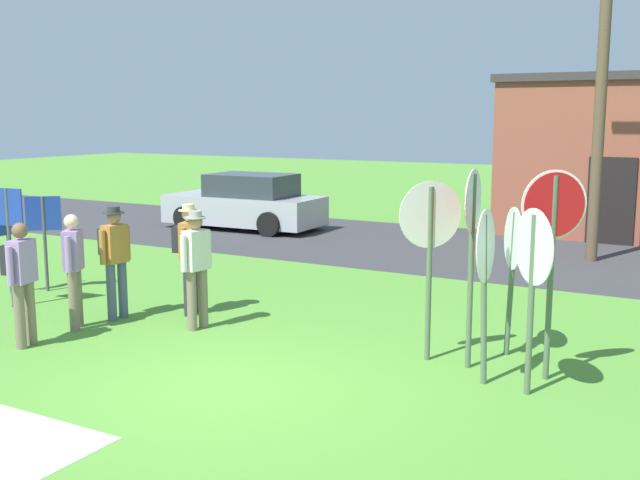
{
  "coord_description": "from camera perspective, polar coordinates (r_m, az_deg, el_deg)",
  "views": [
    {
      "loc": [
        5.09,
        -6.69,
        3.1
      ],
      "look_at": [
        -0.23,
        2.77,
        1.3
      ],
      "focal_mm": 42.65,
      "sensor_mm": 36.0,
      "label": 1
    }
  ],
  "objects": [
    {
      "name": "ground_plane",
      "position": [
        8.96,
        -7.55,
        -10.91
      ],
      "size": [
        80.0,
        80.0,
        0.0
      ],
      "primitive_type": "plane",
      "color": "#518E33"
    },
    {
      "name": "street_asphalt",
      "position": [
        17.79,
        12.26,
        -0.83
      ],
      "size": [
        60.0,
        6.4,
        0.01
      ],
      "primitive_type": "cube",
      "color": "#38383A",
      "rests_on": "ground"
    },
    {
      "name": "building_background",
      "position": [
        22.02,
        22.17,
        6.0
      ],
      "size": [
        6.08,
        5.41,
        4.1
      ],
      "color": "brown",
      "rests_on": "ground"
    },
    {
      "name": "utility_pole",
      "position": [
        17.02,
        20.36,
        10.81
      ],
      "size": [
        1.8,
        0.24,
        7.03
      ],
      "color": "brown",
      "rests_on": "ground"
    },
    {
      "name": "parked_car_on_street",
      "position": [
        20.88,
        -5.58,
        2.72
      ],
      "size": [
        4.37,
        2.15,
        1.51
      ],
      "color": "#A5A8AD",
      "rests_on": "ground"
    },
    {
      "name": "stop_sign_center_cluster",
      "position": [
        9.13,
        17.06,
        0.24
      ],
      "size": [
        0.63,
        0.52,
        2.48
      ],
      "color": "#51664C",
      "rests_on": "ground"
    },
    {
      "name": "stop_sign_tallest",
      "position": [
        8.85,
        12.26,
        -1.87
      ],
      "size": [
        0.14,
        0.85,
        2.05
      ],
      "color": "#51664C",
      "rests_on": "ground"
    },
    {
      "name": "stop_sign_leaning_right",
      "position": [
        10.02,
        14.25,
        -1.11
      ],
      "size": [
        0.44,
        0.71,
        1.94
      ],
      "color": "#51664C",
      "rests_on": "ground"
    },
    {
      "name": "stop_sign_far_back",
      "position": [
        8.61,
        15.69,
        -2.05
      ],
      "size": [
        0.57,
        0.64,
        2.1
      ],
      "color": "#51664C",
      "rests_on": "ground"
    },
    {
      "name": "stop_sign_rear_left",
      "position": [
        9.33,
        11.32,
        0.51
      ],
      "size": [
        0.08,
        0.76,
        2.46
      ],
      "color": "#51664C",
      "rests_on": "ground"
    },
    {
      "name": "stop_sign_low_front",
      "position": [
        9.56,
        8.24,
        0.17
      ],
      "size": [
        0.59,
        0.61,
        2.29
      ],
      "color": "#51664C",
      "rests_on": "ground"
    },
    {
      "name": "person_in_teal",
      "position": [
        11.92,
        -15.16,
        -1.02
      ],
      "size": [
        0.41,
        0.57,
        1.74
      ],
      "color": "#4C5670",
      "rests_on": "ground"
    },
    {
      "name": "person_on_left",
      "position": [
        10.89,
        -21.52,
        -2.47
      ],
      "size": [
        0.41,
        0.56,
        1.69
      ],
      "color": "#7A6B56",
      "rests_on": "ground"
    },
    {
      "name": "person_holding_notes",
      "position": [
        11.11,
        -9.26,
        -1.69
      ],
      "size": [
        0.31,
        0.56,
        1.74
      ],
      "color": "#7A6B56",
      "rests_on": "ground"
    },
    {
      "name": "person_with_sunhat",
      "position": [
        11.53,
        -18.0,
        -1.8
      ],
      "size": [
        0.38,
        0.5,
        1.69
      ],
      "color": "#7A6B56",
      "rests_on": "ground"
    },
    {
      "name": "person_in_blue",
      "position": [
        11.95,
        -9.85,
        -0.8
      ],
      "size": [
        0.42,
        0.55,
        1.74
      ],
      "color": "#2D2D33",
      "rests_on": "ground"
    },
    {
      "name": "info_panel_leftmost",
      "position": [
        14.18,
        -20.0,
        0.99
      ],
      "size": [
        0.48,
        0.4,
        1.69
      ],
      "color": "#4C4C51",
      "rests_on": "ground"
    },
    {
      "name": "info_panel_middle",
      "position": [
        13.14,
        -22.34,
        1.01
      ],
      "size": [
        0.6,
        0.1,
        1.94
      ],
      "color": "#4C4C51",
      "rests_on": "ground"
    },
    {
      "name": "info_panel_rightmost",
      "position": [
        14.23,
        -22.4,
        0.72
      ],
      "size": [
        0.06,
        0.6,
        1.64
      ],
      "color": "#4C4C51",
      "rests_on": "ground"
    }
  ]
}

